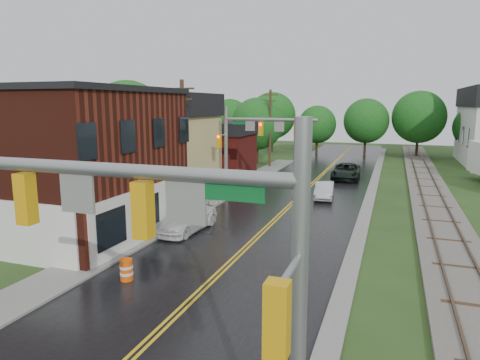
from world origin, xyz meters
The scene contains 19 objects.
main_road centered at (0.00, 30.00, 0.00)m, with size 10.00×90.00×0.02m, color black.
curb_right centered at (5.40, 35.00, 0.00)m, with size 0.80×70.00×0.12m, color gray.
sidewalk_left centered at (-6.20, 25.00, 0.00)m, with size 2.40×50.00×0.12m, color gray.
brick_building centered at (-12.48, 15.00, 4.15)m, with size 14.30×10.30×8.30m.
yellow_house centered at (-11.00, 26.00, 3.20)m, with size 8.00×7.00×6.40m, color tan.
darkred_building centered at (-10.00, 35.00, 2.20)m, with size 7.00×6.00×4.40m, color #3F0F0C.
railroad centered at (10.00, 35.00, 0.11)m, with size 3.20×80.00×0.30m.
traffic_signal_near centered at (3.47, 2.00, 4.97)m, with size 7.34×0.30×7.20m.
traffic_signal_far centered at (-3.47, 27.00, 4.97)m, with size 7.34×0.43×7.20m.
utility_pole_b centered at (-6.80, 22.00, 4.72)m, with size 1.80×0.28×9.00m.
utility_pole_c centered at (-6.80, 44.00, 4.72)m, with size 1.80×0.28×9.00m.
tree_left_a centered at (-19.85, 21.90, 5.11)m, with size 6.80×6.80×8.67m.
tree_left_b centered at (-17.85, 31.90, 5.72)m, with size 7.60×7.60×9.69m.
tree_left_c centered at (-13.85, 39.90, 4.51)m, with size 6.00×6.00×7.65m.
tree_left_e centered at (-8.85, 45.90, 4.81)m, with size 6.40×6.40×8.16m.
suv_dark centered at (2.65, 38.30, 0.79)m, with size 2.62×5.68×1.58m, color black.
sedan_silver centered at (2.00, 28.80, 0.65)m, with size 1.38×3.97×1.31m, color silver.
pickup_white centered at (-4.29, 17.38, 0.72)m, with size 2.00×4.93×1.43m, color silver.
construction_barrel centered at (-3.40, 10.00, 0.47)m, with size 0.53×0.53×0.95m, color #EA510A.
Camera 1 is at (6.90, -4.45, 7.39)m, focal length 32.00 mm.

